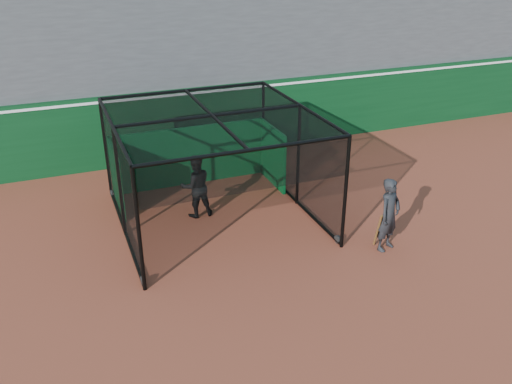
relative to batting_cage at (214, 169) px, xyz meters
name	(u,v)px	position (x,y,z in m)	size (l,w,h in m)	color
ground	(280,282)	(0.42, -3.57, -1.51)	(120.00, 120.00, 0.00)	brown
outfield_wall	(183,122)	(0.42, 4.93, -0.22)	(50.00, 0.50, 2.50)	#0A3717
grandstand	(154,14)	(0.42, 8.70, 2.97)	(50.00, 7.85, 8.95)	#4C4C4F
batting_cage	(214,169)	(0.00, 0.00, 0.00)	(5.17, 5.45, 3.02)	black
batter	(196,186)	(-0.44, 0.35, -0.59)	(0.89, 0.70, 1.84)	black
on_deck_player	(389,215)	(3.55, -3.17, -0.54)	(0.83, 0.70, 1.93)	black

